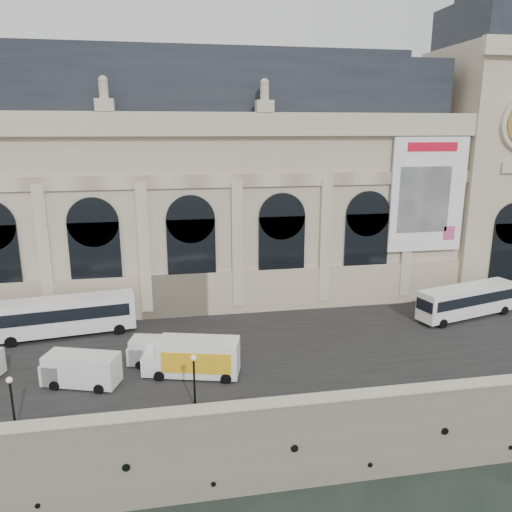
{
  "coord_description": "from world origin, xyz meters",
  "views": [
    {
      "loc": [
        -6.47,
        -30.92,
        26.26
      ],
      "look_at": [
        3.12,
        22.0,
        12.59
      ],
      "focal_mm": 35.0,
      "sensor_mm": 36.0,
      "label": 1
    }
  ],
  "objects_px": {
    "bus_right": "(467,300)",
    "lamp_left": "(13,405)",
    "bus_left": "(66,315)",
    "lamp_right": "(194,383)",
    "van_b": "(157,351)",
    "box_truck": "(194,357)",
    "van_c": "(78,369)"
  },
  "relations": [
    {
      "from": "bus_right",
      "to": "lamp_left",
      "type": "distance_m",
      "value": 45.27
    },
    {
      "from": "bus_left",
      "to": "lamp_left",
      "type": "xyz_separation_m",
      "value": [
        -0.44,
        -16.86,
        -0.12
      ]
    },
    {
      "from": "bus_left",
      "to": "lamp_right",
      "type": "relative_size",
      "value": 3.12
    },
    {
      "from": "lamp_left",
      "to": "lamp_right",
      "type": "xyz_separation_m",
      "value": [
        12.32,
        0.82,
        0.08
      ]
    },
    {
      "from": "bus_right",
      "to": "van_b",
      "type": "relative_size",
      "value": 2.15
    },
    {
      "from": "lamp_left",
      "to": "box_truck",
      "type": "bearing_deg",
      "value": 26.16
    },
    {
      "from": "bus_right",
      "to": "box_truck",
      "type": "height_order",
      "value": "bus_right"
    },
    {
      "from": "box_truck",
      "to": "lamp_left",
      "type": "distance_m",
      "value": 14.0
    },
    {
      "from": "van_c",
      "to": "lamp_right",
      "type": "height_order",
      "value": "lamp_right"
    },
    {
      "from": "van_b",
      "to": "van_c",
      "type": "distance_m",
      "value": 6.84
    },
    {
      "from": "van_c",
      "to": "bus_left",
      "type": "bearing_deg",
      "value": 104.52
    },
    {
      "from": "bus_left",
      "to": "lamp_left",
      "type": "bearing_deg",
      "value": -91.49
    },
    {
      "from": "van_b",
      "to": "van_c",
      "type": "relative_size",
      "value": 0.9
    },
    {
      "from": "van_c",
      "to": "van_b",
      "type": "bearing_deg",
      "value": 22.79
    },
    {
      "from": "van_b",
      "to": "box_truck",
      "type": "xyz_separation_m",
      "value": [
        3.04,
        -2.64,
        0.38
      ]
    },
    {
      "from": "van_b",
      "to": "box_truck",
      "type": "height_order",
      "value": "box_truck"
    },
    {
      "from": "lamp_right",
      "to": "bus_right",
      "type": "bearing_deg",
      "value": 23.67
    },
    {
      "from": "van_c",
      "to": "box_truck",
      "type": "bearing_deg",
      "value": 0.08
    },
    {
      "from": "lamp_left",
      "to": "bus_right",
      "type": "bearing_deg",
      "value": 18.35
    },
    {
      "from": "bus_right",
      "to": "van_b",
      "type": "height_order",
      "value": "bus_right"
    },
    {
      "from": "box_truck",
      "to": "lamp_right",
      "type": "relative_size",
      "value": 1.92
    },
    {
      "from": "bus_right",
      "to": "lamp_right",
      "type": "xyz_separation_m",
      "value": [
        -30.65,
        -13.43,
        0.15
      ]
    },
    {
      "from": "bus_left",
      "to": "lamp_left",
      "type": "distance_m",
      "value": 16.87
    },
    {
      "from": "van_b",
      "to": "van_c",
      "type": "height_order",
      "value": "van_c"
    },
    {
      "from": "box_truck",
      "to": "bus_right",
      "type": "bearing_deg",
      "value": 14.88
    },
    {
      "from": "box_truck",
      "to": "lamp_right",
      "type": "bearing_deg",
      "value": -92.53
    },
    {
      "from": "van_b",
      "to": "lamp_right",
      "type": "distance_m",
      "value": 8.52
    },
    {
      "from": "van_c",
      "to": "box_truck",
      "type": "xyz_separation_m",
      "value": [
        9.35,
        0.01,
        0.25
      ]
    },
    {
      "from": "bus_left",
      "to": "van_b",
      "type": "height_order",
      "value": "bus_left"
    },
    {
      "from": "bus_left",
      "to": "van_c",
      "type": "distance_m",
      "value": 11.09
    },
    {
      "from": "lamp_right",
      "to": "bus_left",
      "type": "bearing_deg",
      "value": 126.52
    },
    {
      "from": "van_b",
      "to": "van_c",
      "type": "bearing_deg",
      "value": -157.21
    }
  ]
}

